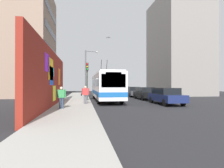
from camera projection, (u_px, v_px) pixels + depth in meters
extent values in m
plane|color=#232326|center=(91.00, 103.00, 18.80)|extent=(80.00, 80.00, 0.00)
cube|color=#9E9B93|center=(75.00, 103.00, 18.56)|extent=(48.00, 3.20, 0.15)
cube|color=maroon|center=(51.00, 79.00, 14.81)|extent=(14.93, 0.30, 4.61)
cube|color=orange|center=(59.00, 77.00, 18.79)|extent=(1.28, 0.02, 1.64)
cube|color=#33D8E5|center=(52.00, 71.00, 14.30)|extent=(2.06, 0.02, 0.69)
cube|color=yellow|center=(51.00, 69.00, 13.92)|extent=(1.99, 0.02, 1.64)
cube|color=yellow|center=(54.00, 93.00, 15.56)|extent=(1.47, 0.02, 1.27)
cube|color=blue|center=(52.00, 78.00, 14.19)|extent=(1.64, 0.02, 1.11)
cube|color=#8C19D8|center=(47.00, 63.00, 12.42)|extent=(1.44, 0.02, 1.21)
cube|color=gray|center=(32.00, 43.00, 30.53)|extent=(12.26, 6.15, 17.60)
cube|color=black|center=(51.00, 70.00, 30.98)|extent=(10.42, 0.04, 1.10)
cube|color=black|center=(51.00, 51.00, 31.01)|extent=(10.42, 0.04, 1.10)
cube|color=black|center=(51.00, 32.00, 31.03)|extent=(10.42, 0.04, 1.10)
cube|color=black|center=(51.00, 13.00, 31.05)|extent=(10.42, 0.04, 1.10)
cube|color=gray|center=(178.00, 47.00, 35.24)|extent=(11.52, 8.36, 18.08)
cube|color=black|center=(198.00, 72.00, 35.86)|extent=(9.79, 0.04, 1.10)
cube|color=black|center=(198.00, 55.00, 35.88)|extent=(9.79, 0.04, 1.10)
cube|color=black|center=(198.00, 39.00, 35.90)|extent=(9.79, 0.04, 1.10)
cube|color=black|center=(198.00, 23.00, 35.92)|extent=(9.79, 0.04, 1.10)
cube|color=silver|center=(105.00, 86.00, 21.71)|extent=(11.74, 2.51, 2.63)
cube|color=silver|center=(105.00, 74.00, 21.72)|extent=(11.28, 2.31, 0.12)
cube|color=#1959A5|center=(105.00, 92.00, 21.71)|extent=(11.76, 2.53, 0.44)
cube|color=black|center=(114.00, 81.00, 15.93)|extent=(0.04, 2.13, 1.18)
cube|color=black|center=(105.00, 82.00, 21.71)|extent=(10.81, 2.54, 0.84)
cube|color=orange|center=(114.00, 74.00, 15.95)|extent=(0.06, 1.38, 0.28)
cylinder|color=black|center=(107.00, 68.00, 23.52)|extent=(1.43, 0.06, 2.00)
cylinder|color=black|center=(101.00, 68.00, 23.41)|extent=(1.43, 0.06, 2.00)
cylinder|color=black|center=(122.00, 99.00, 18.17)|extent=(1.00, 0.28, 1.00)
cylinder|color=black|center=(98.00, 99.00, 17.81)|extent=(1.00, 0.28, 1.00)
cylinder|color=black|center=(110.00, 95.00, 25.59)|extent=(1.00, 0.28, 1.00)
cylinder|color=black|center=(94.00, 95.00, 25.24)|extent=(1.00, 0.28, 1.00)
cube|color=navy|center=(166.00, 98.00, 17.61)|extent=(4.79, 1.90, 0.66)
cube|color=black|center=(165.00, 91.00, 17.71)|extent=(2.88, 1.71, 0.60)
cylinder|color=black|center=(183.00, 102.00, 16.18)|extent=(0.64, 0.22, 0.64)
cylinder|color=black|center=(165.00, 103.00, 15.92)|extent=(0.64, 0.22, 0.64)
cylinder|color=black|center=(167.00, 100.00, 19.30)|extent=(0.64, 0.22, 0.64)
cylinder|color=black|center=(151.00, 100.00, 19.04)|extent=(0.64, 0.22, 0.64)
cube|color=black|center=(145.00, 94.00, 23.59)|extent=(4.81, 1.81, 0.66)
cube|color=black|center=(145.00, 89.00, 23.69)|extent=(2.88, 1.63, 0.60)
cylinder|color=black|center=(156.00, 98.00, 22.14)|extent=(0.64, 0.22, 0.64)
cylinder|color=black|center=(143.00, 98.00, 21.90)|extent=(0.64, 0.22, 0.64)
cylinder|color=black|center=(147.00, 96.00, 25.28)|extent=(0.64, 0.22, 0.64)
cylinder|color=black|center=(135.00, 96.00, 25.03)|extent=(0.64, 0.22, 0.64)
cube|color=#38383D|center=(133.00, 93.00, 29.34)|extent=(4.41, 1.74, 0.66)
cube|color=black|center=(133.00, 89.00, 29.43)|extent=(2.65, 1.56, 0.60)
cylinder|color=black|center=(140.00, 95.00, 28.02)|extent=(0.64, 0.22, 0.64)
cylinder|color=black|center=(130.00, 95.00, 27.78)|extent=(0.64, 0.22, 0.64)
cylinder|color=black|center=(135.00, 94.00, 30.90)|extent=(0.64, 0.22, 0.64)
cylinder|color=black|center=(126.00, 94.00, 30.66)|extent=(0.64, 0.22, 0.64)
cube|color=#C6B793|center=(124.00, 91.00, 35.42)|extent=(4.94, 1.76, 0.66)
cube|color=black|center=(124.00, 88.00, 35.52)|extent=(2.96, 1.58, 0.60)
cylinder|color=black|center=(130.00, 93.00, 33.93)|extent=(0.64, 0.22, 0.64)
cylinder|color=black|center=(122.00, 93.00, 33.69)|extent=(0.64, 0.22, 0.64)
cylinder|color=black|center=(126.00, 93.00, 37.15)|extent=(0.64, 0.22, 0.64)
cylinder|color=black|center=(119.00, 93.00, 36.91)|extent=(0.64, 0.22, 0.64)
cylinder|color=#2D3F59|center=(62.00, 103.00, 13.30)|extent=(0.14, 0.14, 0.78)
cylinder|color=#2D3F59|center=(60.00, 103.00, 13.27)|extent=(0.14, 0.14, 0.78)
cube|color=#338C4C|center=(61.00, 94.00, 13.29)|extent=(0.22, 0.45, 0.58)
cylinder|color=#338C4C|center=(65.00, 93.00, 13.33)|extent=(0.09, 0.09, 0.55)
cylinder|color=#338C4C|center=(57.00, 93.00, 13.25)|extent=(0.09, 0.09, 0.55)
sphere|color=beige|center=(61.00, 88.00, 13.29)|extent=(0.21, 0.21, 0.21)
cylinder|color=#595960|center=(86.00, 99.00, 16.65)|extent=(0.14, 0.14, 0.80)
cylinder|color=#595960|center=(85.00, 99.00, 16.62)|extent=(0.14, 0.14, 0.80)
cube|color=#BF3333|center=(85.00, 92.00, 16.64)|extent=(0.22, 0.47, 0.60)
cylinder|color=#BF3333|center=(89.00, 91.00, 16.68)|extent=(0.09, 0.09, 0.57)
cylinder|color=#BF3333|center=(82.00, 91.00, 16.60)|extent=(0.09, 0.09, 0.57)
sphere|color=beige|center=(85.00, 87.00, 16.64)|extent=(0.22, 0.22, 0.22)
cube|color=black|center=(81.00, 94.00, 16.58)|extent=(0.14, 0.10, 0.24)
cylinder|color=#2D382D|center=(87.00, 82.00, 20.68)|extent=(0.14, 0.14, 4.18)
cube|color=black|center=(87.00, 67.00, 20.48)|extent=(0.20, 0.28, 0.84)
sphere|color=red|center=(87.00, 64.00, 20.37)|extent=(0.18, 0.18, 0.18)
sphere|color=yellow|center=(87.00, 67.00, 20.37)|extent=(0.18, 0.18, 0.18)
sphere|color=green|center=(87.00, 69.00, 20.37)|extent=(0.18, 0.18, 0.18)
cylinder|color=#4C4C51|center=(86.00, 74.00, 25.81)|extent=(0.18, 0.18, 6.57)
cylinder|color=#4C4C51|center=(91.00, 51.00, 25.95)|extent=(0.10, 1.58, 0.10)
ellipsoid|color=silver|center=(97.00, 52.00, 26.07)|extent=(0.44, 0.28, 0.20)
ellipsoid|color=slate|center=(108.00, 38.00, 22.44)|extent=(0.32, 0.14, 0.12)
cube|color=slate|center=(109.00, 37.00, 22.46)|extent=(0.20, 0.25, 0.16)
cube|color=slate|center=(107.00, 37.00, 22.42)|extent=(0.20, 0.25, 0.16)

